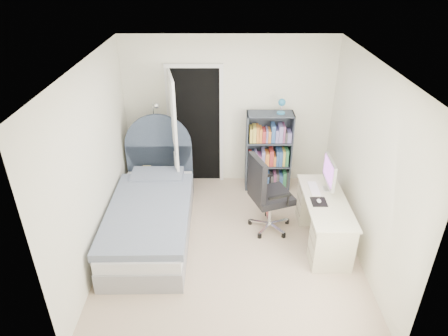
{
  "coord_description": "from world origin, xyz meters",
  "views": [
    {
      "loc": [
        -0.09,
        -4.38,
        3.61
      ],
      "look_at": [
        -0.08,
        0.26,
        1.06
      ],
      "focal_mm": 32.0,
      "sensor_mm": 36.0,
      "label": 1
    }
  ],
  "objects_px": {
    "bed": "(152,213)",
    "nightstand": "(151,173)",
    "floor_lamp": "(158,156)",
    "desk": "(324,218)",
    "office_chair": "(266,191)",
    "bookcase": "(269,155)"
  },
  "relations": [
    {
      "from": "bed",
      "to": "desk",
      "type": "distance_m",
      "value": 2.4
    },
    {
      "from": "floor_lamp",
      "to": "desk",
      "type": "relative_size",
      "value": 1.13
    },
    {
      "from": "bed",
      "to": "floor_lamp",
      "type": "distance_m",
      "value": 1.2
    },
    {
      "from": "desk",
      "to": "office_chair",
      "type": "xyz_separation_m",
      "value": [
        -0.79,
        0.25,
        0.28
      ]
    },
    {
      "from": "nightstand",
      "to": "bed",
      "type": "bearing_deg",
      "value": -80.3
    },
    {
      "from": "desk",
      "to": "office_chair",
      "type": "relative_size",
      "value": 1.16
    },
    {
      "from": "bed",
      "to": "floor_lamp",
      "type": "xyz_separation_m",
      "value": [
        -0.05,
        1.16,
        0.32
      ]
    },
    {
      "from": "nightstand",
      "to": "desk",
      "type": "relative_size",
      "value": 0.4
    },
    {
      "from": "bed",
      "to": "office_chair",
      "type": "relative_size",
      "value": 1.94
    },
    {
      "from": "nightstand",
      "to": "office_chair",
      "type": "height_order",
      "value": "office_chair"
    },
    {
      "from": "nightstand",
      "to": "office_chair",
      "type": "xyz_separation_m",
      "value": [
        1.79,
        -1.02,
        0.29
      ]
    },
    {
      "from": "floor_lamp",
      "to": "desk",
      "type": "height_order",
      "value": "floor_lamp"
    },
    {
      "from": "nightstand",
      "to": "desk",
      "type": "distance_m",
      "value": 2.87
    },
    {
      "from": "office_chair",
      "to": "nightstand",
      "type": "bearing_deg",
      "value": 150.27
    },
    {
      "from": "bed",
      "to": "desk",
      "type": "height_order",
      "value": "bed"
    },
    {
      "from": "nightstand",
      "to": "floor_lamp",
      "type": "height_order",
      "value": "floor_lamp"
    },
    {
      "from": "desk",
      "to": "bookcase",
      "type": "bearing_deg",
      "value": 113.01
    },
    {
      "from": "floor_lamp",
      "to": "desk",
      "type": "distance_m",
      "value": 2.81
    },
    {
      "from": "bed",
      "to": "nightstand",
      "type": "distance_m",
      "value": 1.09
    },
    {
      "from": "bed",
      "to": "bookcase",
      "type": "relative_size",
      "value": 1.45
    },
    {
      "from": "floor_lamp",
      "to": "desk",
      "type": "bearing_deg",
      "value": -29.05
    },
    {
      "from": "bed",
      "to": "nightstand",
      "type": "height_order",
      "value": "bed"
    }
  ]
}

